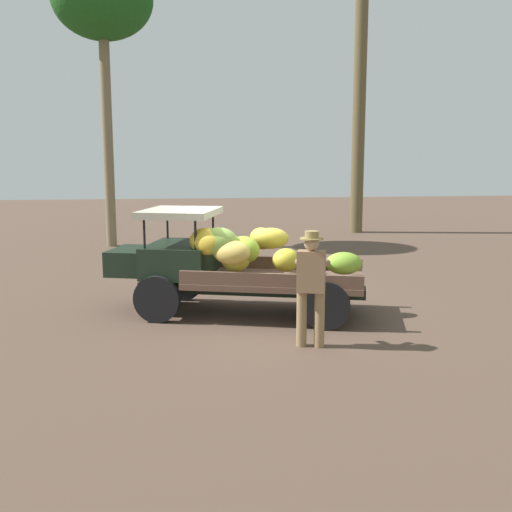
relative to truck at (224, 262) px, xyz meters
name	(u,v)px	position (x,y,z in m)	size (l,w,h in m)	color
ground_plane	(257,313)	(-0.57, 0.07, -0.92)	(60.00, 60.00, 0.00)	brown
truck	(224,262)	(0.00, 0.00, 0.00)	(4.66, 2.74, 1.84)	black
farmer	(311,281)	(-1.09, 2.02, 0.05)	(0.55, 0.51, 1.70)	#91744E
forest_tree_1	(102,3)	(2.84, -8.61, 6.27)	(2.96, 2.96, 8.49)	#79694D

